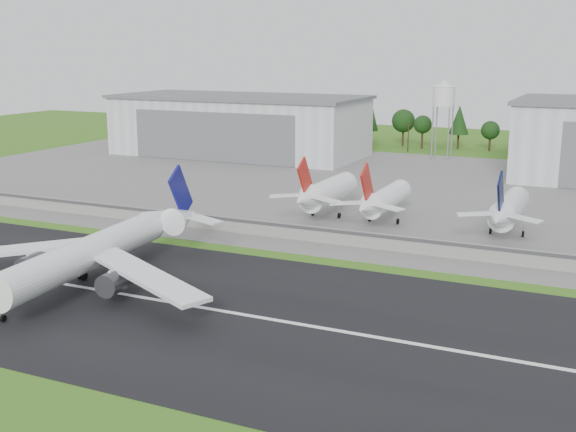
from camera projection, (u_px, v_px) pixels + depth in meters
The scene contains 13 objects.
ground at pixel (182, 333), 105.45m from camera, with size 600.00×600.00×0.00m, color #386317.
runway at pixel (217, 310), 114.28m from camera, with size 320.00×60.00×0.10m, color black.
runway_centerline at pixel (217, 310), 114.27m from camera, with size 220.00×1.00×0.02m, color white.
apron at pixel (407, 190), 211.58m from camera, with size 320.00×150.00×0.10m, color slate.
blast_fence at pixel (324, 235), 153.68m from camera, with size 240.00×0.61×3.50m.
hangar_west at pixel (240, 125), 281.39m from camera, with size 97.00×44.00×23.20m.
water_tower at pixel (444, 94), 265.60m from camera, with size 8.40×8.40×29.40m.
utility_poles at pixel (462, 155), 282.35m from camera, with size 230.00×3.00×12.00m, color black, non-canonical shape.
treeline at pixel (470, 151), 295.62m from camera, with size 320.00×16.00×22.00m, color black, non-canonical shape.
main_airliner at pixel (85, 262), 123.30m from camera, with size 57.03×59.27×18.17m.
parked_jet_red_a at pixel (324, 193), 175.31m from camera, with size 7.36×31.29×16.92m.
parked_jet_red_b at pixel (382, 200), 169.29m from camera, with size 7.36×31.29×16.47m.
parked_jet_navy at pixel (507, 210), 157.65m from camera, with size 7.36×31.29×16.69m.
Camera 1 is at (55.52, -83.29, 40.39)m, focal length 45.00 mm.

